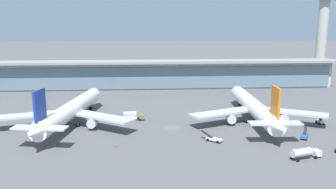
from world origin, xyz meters
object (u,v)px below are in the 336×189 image
at_px(service_truck_under_wing_white, 214,139).
at_px(service_truck_near_nose_blue, 304,136).
at_px(service_truck_at_far_stand_white, 320,122).
at_px(airliner_left_stand, 70,111).
at_px(service_truck_mid_apron_olive, 132,116).
at_px(service_truck_on_taxiway_white, 305,153).
at_px(safety_cone_bravo, 47,144).
at_px(airliner_centre_stand, 254,107).
at_px(control_tower, 323,24).
at_px(safety_cone_alpha, 115,145).

bearing_deg(service_truck_under_wing_white, service_truck_near_nose_blue, 2.07).
height_order(service_truck_near_nose_blue, service_truck_at_far_stand_white, service_truck_near_nose_blue).
xyz_separation_m(airliner_left_stand, service_truck_at_far_stand_white, (86.39, -4.56, -4.35)).
height_order(service_truck_mid_apron_olive, service_truck_on_taxiway_white, service_truck_mid_apron_olive).
xyz_separation_m(service_truck_mid_apron_olive, service_truck_on_taxiway_white, (45.45, -39.92, 0.02)).
height_order(service_truck_under_wing_white, safety_cone_bravo, service_truck_under_wing_white).
height_order(airliner_centre_stand, service_truck_on_taxiway_white, airliner_centre_stand).
xyz_separation_m(service_truck_mid_apron_olive, control_tower, (119.50, 97.96, 32.12)).
bearing_deg(service_truck_near_nose_blue, control_tower, 61.37).
distance_m(service_truck_on_taxiway_white, safety_cone_bravo, 70.87).
bearing_deg(service_truck_at_far_stand_white, control_tower, 63.20).
relative_size(service_truck_at_far_stand_white, safety_cone_bravo, 4.31).
bearing_deg(airliner_left_stand, airliner_centre_stand, 0.12).
xyz_separation_m(service_truck_under_wing_white, control_tower, (94.76, 122.69, 33.00)).
bearing_deg(airliner_centre_stand, control_tower, 53.36).
distance_m(airliner_left_stand, airliner_centre_stand, 64.32).
relative_size(airliner_centre_stand, service_truck_near_nose_blue, 9.43).
xyz_separation_m(service_truck_near_nose_blue, safety_cone_bravo, (-76.78, -0.81, -0.49)).
xyz_separation_m(airliner_centre_stand, service_truck_near_nose_blue, (9.72, -19.30, -4.42)).
bearing_deg(airliner_left_stand, control_tower, 36.12).
xyz_separation_m(service_truck_under_wing_white, service_truck_on_taxiway_white, (20.71, -15.18, 0.90)).
relative_size(service_truck_at_far_stand_white, safety_cone_alpha, 4.31).
bearing_deg(service_truck_mid_apron_olive, service_truck_under_wing_white, -44.99).
height_order(control_tower, safety_cone_alpha, control_tower).
bearing_deg(safety_cone_bravo, airliner_centre_stand, 16.69).
bearing_deg(service_truck_under_wing_white, safety_cone_bravo, 179.74).
relative_size(service_truck_on_taxiway_white, control_tower, 0.14).
bearing_deg(service_truck_on_taxiway_white, safety_cone_alpha, 165.44).
relative_size(airliner_centre_stand, safety_cone_alpha, 89.04).
height_order(service_truck_under_wing_white, safety_cone_alpha, service_truck_under_wing_white).
bearing_deg(control_tower, airliner_left_stand, -143.88).
distance_m(service_truck_mid_apron_olive, safety_cone_bravo, 34.13).
distance_m(airliner_left_stand, service_truck_under_wing_white, 50.16).
xyz_separation_m(service_truck_near_nose_blue, service_truck_at_far_stand_white, (12.35, 14.60, 0.07)).
bearing_deg(service_truck_at_far_stand_white, airliner_left_stand, 176.98).
relative_size(service_truck_near_nose_blue, service_truck_on_taxiway_white, 0.74).
height_order(service_truck_under_wing_white, service_truck_at_far_stand_white, service_truck_under_wing_white).
xyz_separation_m(airliner_left_stand, service_truck_under_wing_white, (45.71, -20.19, -4.42)).
bearing_deg(service_truck_mid_apron_olive, airliner_left_stand, -167.75).
relative_size(airliner_left_stand, service_truck_at_far_stand_white, 20.61).
xyz_separation_m(airliner_left_stand, service_truck_mid_apron_olive, (20.96, 4.55, -3.53)).
bearing_deg(control_tower, service_truck_near_nose_blue, -118.63).
relative_size(service_truck_on_taxiway_white, safety_cone_alpha, 12.69).
height_order(service_truck_near_nose_blue, safety_cone_bravo, service_truck_near_nose_blue).
relative_size(service_truck_near_nose_blue, safety_cone_bravo, 9.44).
xyz_separation_m(service_truck_near_nose_blue, service_truck_on_taxiway_white, (-7.62, -16.21, 0.90)).
relative_size(service_truck_on_taxiway_white, service_truck_at_far_stand_white, 2.94).
distance_m(service_truck_on_taxiway_white, safety_cone_alpha, 51.17).
bearing_deg(safety_cone_alpha, service_truck_under_wing_white, 4.62).
height_order(airliner_left_stand, service_truck_near_nose_blue, airliner_left_stand).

